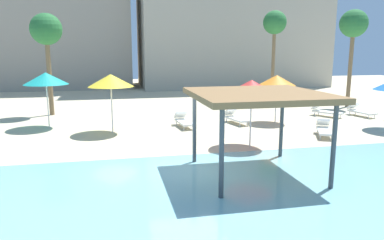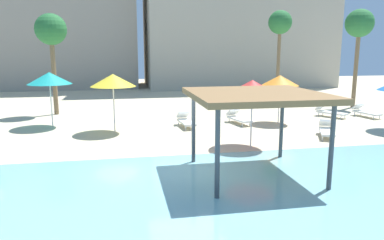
{
  "view_description": "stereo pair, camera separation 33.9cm",
  "coord_description": "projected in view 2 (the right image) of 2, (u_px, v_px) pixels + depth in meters",
  "views": [
    {
      "loc": [
        -2.35,
        -11.82,
        4.01
      ],
      "look_at": [
        0.62,
        2.0,
        1.3
      ],
      "focal_mm": 34.23,
      "sensor_mm": 36.0,
      "label": 1
    },
    {
      "loc": [
        -2.02,
        -11.88,
        4.01
      ],
      "look_at": [
        0.62,
        2.0,
        1.3
      ],
      "focal_mm": 34.23,
      "sensor_mm": 36.0,
      "label": 2
    }
  ],
  "objects": [
    {
      "name": "beach_umbrella_orange_5",
      "position": [
        280.0,
        80.0,
        20.08
      ],
      "size": [
        2.07,
        2.07,
        2.65
      ],
      "color": "silver",
      "rests_on": "ground"
    },
    {
      "name": "beach_umbrella_yellow_2",
      "position": [
        113.0,
        80.0,
        17.77
      ],
      "size": [
        2.21,
        2.21,
        2.87
      ],
      "color": "silver",
      "rests_on": "ground"
    },
    {
      "name": "shade_pavilion",
      "position": [
        256.0,
        98.0,
        11.45
      ],
      "size": [
        4.04,
        4.04,
        2.71
      ],
      "color": "#42474C",
      "rests_on": "ground"
    },
    {
      "name": "lounge_chair_2",
      "position": [
        238.0,
        118.0,
        20.24
      ],
      "size": [
        1.0,
        1.98,
        0.74
      ],
      "rotation": [
        0.0,
        0.0,
        -1.35
      ],
      "color": "white",
      "rests_on": "ground"
    },
    {
      "name": "beach_umbrella_red_1",
      "position": [
        252.0,
        87.0,
        15.02
      ],
      "size": [
        2.18,
        2.18,
        2.81
      ],
      "color": "silver",
      "rests_on": "ground"
    },
    {
      "name": "beach_umbrella_teal_0",
      "position": [
        49.0,
        78.0,
        19.05
      ],
      "size": [
        2.26,
        2.26,
        2.88
      ],
      "color": "silver",
      "rests_on": "ground"
    },
    {
      "name": "ground_plane",
      "position": [
        185.0,
        168.0,
        12.59
      ],
      "size": [
        80.0,
        80.0,
        0.0
      ],
      "primitive_type": "plane",
      "color": "beige"
    },
    {
      "name": "lounge_chair_4",
      "position": [
        327.0,
        130.0,
        17.19
      ],
      "size": [
        1.37,
        1.97,
        0.74
      ],
      "rotation": [
        0.0,
        0.0,
        -2.02
      ],
      "color": "white",
      "rests_on": "ground"
    },
    {
      "name": "lounge_chair_3",
      "position": [
        186.0,
        120.0,
        19.4
      ],
      "size": [
        0.78,
        1.95,
        0.74
      ],
      "rotation": [
        0.0,
        0.0,
        -1.47
      ],
      "color": "white",
      "rests_on": "ground"
    },
    {
      "name": "lounge_chair_1",
      "position": [
        329.0,
        111.0,
        22.26
      ],
      "size": [
        1.46,
        1.94,
        0.74
      ],
      "rotation": [
        0.0,
        0.0,
        -1.05
      ],
      "color": "white",
      "rests_on": "ground"
    },
    {
      "name": "palm_tree_1",
      "position": [
        280.0,
        25.0,
        29.54
      ],
      "size": [
        1.9,
        1.9,
        7.16
      ],
      "color": "brown",
      "rests_on": "ground"
    },
    {
      "name": "lounge_chair_6",
      "position": [
        365.0,
        111.0,
        22.29
      ],
      "size": [
        0.92,
        1.97,
        0.74
      ],
      "rotation": [
        0.0,
        0.0,
        -1.4
      ],
      "color": "white",
      "rests_on": "ground"
    },
    {
      "name": "palm_tree_2",
      "position": [
        51.0,
        32.0,
        22.24
      ],
      "size": [
        1.9,
        1.9,
        6.2
      ],
      "color": "brown",
      "rests_on": "ground"
    },
    {
      "name": "palm_tree_0",
      "position": [
        359.0,
        26.0,
        24.91
      ],
      "size": [
        1.9,
        1.9,
        6.75
      ],
      "color": "brown",
      "rests_on": "ground"
    }
  ]
}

